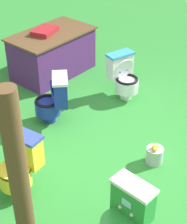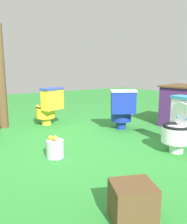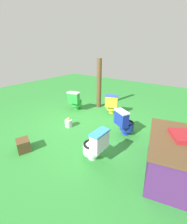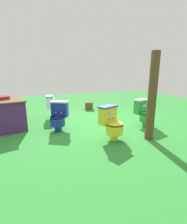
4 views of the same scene
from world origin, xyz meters
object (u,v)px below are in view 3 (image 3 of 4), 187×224
at_px(toilet_yellow, 112,104).
at_px(wooden_post, 99,84).
at_px(lemon_bucket, 69,123).
at_px(toilet_white, 95,145).
at_px(small_crate, 23,145).
at_px(toilet_green, 75,101).
at_px(vendor_table, 172,157).
at_px(toilet_blue, 124,122).

relative_size(toilet_yellow, wooden_post, 0.39).
distance_m(wooden_post, lemon_bucket, 2.07).
height_order(toilet_white, toilet_yellow, same).
distance_m(wooden_post, small_crate, 3.42).
height_order(toilet_yellow, wooden_post, wooden_post).
height_order(wooden_post, lemon_bucket, wooden_post).
bearing_deg(toilet_green, lemon_bucket, -68.12).
height_order(toilet_yellow, lemon_bucket, toilet_yellow).
bearing_deg(toilet_green, toilet_yellow, 9.71).
relative_size(toilet_yellow, vendor_table, 0.45).
xyz_separation_m(toilet_white, small_crate, (0.73, -1.51, -0.23)).
height_order(small_crate, lemon_bucket, small_crate).
bearing_deg(toilet_white, lemon_bucket, 66.82).
bearing_deg(wooden_post, toilet_white, 33.04).
bearing_deg(toilet_white, toilet_blue, 0.01).
bearing_deg(toilet_blue, vendor_table, 0.16).
height_order(toilet_blue, toilet_green, same).
height_order(toilet_green, small_crate, toilet_green).
distance_m(toilet_yellow, vendor_table, 2.87).
relative_size(vendor_table, lemon_bucket, 5.89).
bearing_deg(toilet_white, toilet_yellow, 24.06).
bearing_deg(small_crate, toilet_green, -164.74).
bearing_deg(wooden_post, toilet_yellow, 67.49).
relative_size(toilet_white, toilet_yellow, 1.00).
bearing_deg(vendor_table, small_crate, -66.53).
bearing_deg(small_crate, vendor_table, 113.47).
bearing_deg(lemon_bucket, toilet_yellow, 160.17).
xyz_separation_m(toilet_yellow, lemon_bucket, (1.58, -0.57, -0.25)).
distance_m(toilet_white, toilet_green, 2.83).
xyz_separation_m(toilet_white, toilet_blue, (-1.26, 0.05, 0.00)).
relative_size(toilet_green, small_crate, 2.36).
bearing_deg(toilet_yellow, wooden_post, 135.99).
xyz_separation_m(toilet_white, vendor_table, (-0.51, 1.35, 0.02)).
relative_size(toilet_white, toilet_blue, 1.00).
height_order(toilet_blue, small_crate, toilet_blue).
distance_m(toilet_white, vendor_table, 1.44).
bearing_deg(wooden_post, lemon_bucket, 6.03).
bearing_deg(small_crate, toilet_white, 115.72).
bearing_deg(vendor_table, toilet_green, -109.82).
distance_m(vendor_table, small_crate, 3.13).
bearing_deg(lemon_bucket, toilet_white, 64.76).
height_order(toilet_blue, vendor_table, vendor_table).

